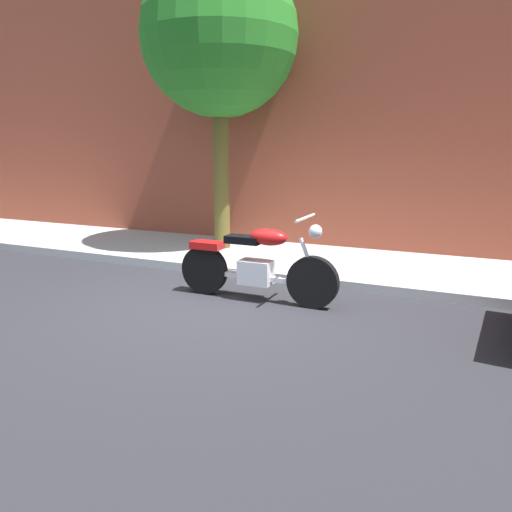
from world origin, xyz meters
name	(u,v)px	position (x,y,z in m)	size (l,w,h in m)	color
ground_plane	(219,304)	(0.00, 0.00, 0.00)	(60.00, 60.00, 0.00)	#28282D
sidewalk	(287,260)	(0.00, 2.51, 0.07)	(23.45, 2.44, 0.14)	#B1B1B1
building_facade	(318,21)	(0.00, 3.98, 4.28)	(23.45, 0.50, 8.57)	brown
motorcycle	(256,265)	(0.36, 0.38, 0.48)	(2.26, 0.70, 1.17)	black
street_tree	(219,38)	(-1.42, 2.76, 3.88)	(2.78, 2.78, 5.30)	brown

